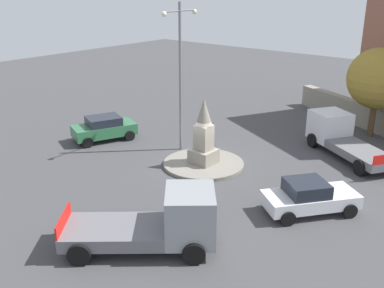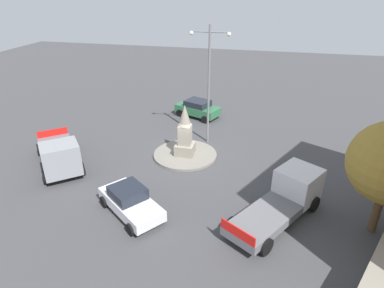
{
  "view_description": "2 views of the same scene",
  "coord_description": "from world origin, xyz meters",
  "px_view_note": "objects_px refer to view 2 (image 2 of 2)",
  "views": [
    {
      "loc": [
        17.69,
        13.76,
        9.48
      ],
      "look_at": [
        0.61,
        -0.31,
        1.34
      ],
      "focal_mm": 41.53,
      "sensor_mm": 36.0,
      "label": 1
    },
    {
      "loc": [
        -5.09,
        19.59,
        11.01
      ],
      "look_at": [
        -0.7,
        0.88,
        1.42
      ],
      "focal_mm": 30.81,
      "sensor_mm": 36.0,
      "label": 2
    }
  ],
  "objects_px": {
    "streetlamp": "(209,76)",
    "car_green_parked_right": "(198,108)",
    "truck_grey_passing": "(59,155)",
    "monument": "(185,133)",
    "truck_white_parked_left": "(286,197)",
    "car_white_waiting": "(130,201)"
  },
  "relations": [
    {
      "from": "monument",
      "to": "car_green_parked_right",
      "type": "relative_size",
      "value": 0.85
    },
    {
      "from": "streetlamp",
      "to": "car_green_parked_right",
      "type": "distance_m",
      "value": 6.67
    },
    {
      "from": "monument",
      "to": "car_white_waiting",
      "type": "distance_m",
      "value": 6.93
    },
    {
      "from": "car_white_waiting",
      "to": "truck_white_parked_left",
      "type": "relative_size",
      "value": 0.68
    },
    {
      "from": "car_white_waiting",
      "to": "truck_grey_passing",
      "type": "bearing_deg",
      "value": -26.96
    },
    {
      "from": "car_green_parked_right",
      "to": "truck_grey_passing",
      "type": "xyz_separation_m",
      "value": [
        6.55,
        11.07,
        0.28
      ]
    },
    {
      "from": "car_green_parked_right",
      "to": "truck_white_parked_left",
      "type": "distance_m",
      "value": 14.36
    },
    {
      "from": "streetlamp",
      "to": "truck_grey_passing",
      "type": "bearing_deg",
      "value": 36.75
    },
    {
      "from": "monument",
      "to": "truck_grey_passing",
      "type": "height_order",
      "value": "monument"
    },
    {
      "from": "streetlamp",
      "to": "truck_white_parked_left",
      "type": "distance_m",
      "value": 10.15
    },
    {
      "from": "truck_grey_passing",
      "to": "monument",
      "type": "bearing_deg",
      "value": -153.19
    },
    {
      "from": "car_green_parked_right",
      "to": "car_white_waiting",
      "type": "distance_m",
      "value": 14.16
    },
    {
      "from": "car_green_parked_right",
      "to": "truck_grey_passing",
      "type": "distance_m",
      "value": 12.87
    },
    {
      "from": "streetlamp",
      "to": "truck_grey_passing",
      "type": "xyz_separation_m",
      "value": [
        8.37,
        6.25,
        -3.95
      ]
    },
    {
      "from": "car_green_parked_right",
      "to": "streetlamp",
      "type": "bearing_deg",
      "value": 110.69
    },
    {
      "from": "streetlamp",
      "to": "truck_grey_passing",
      "type": "distance_m",
      "value": 11.17
    },
    {
      "from": "truck_grey_passing",
      "to": "truck_white_parked_left",
      "type": "xyz_separation_m",
      "value": [
        -13.88,
        1.27,
        -0.05
      ]
    },
    {
      "from": "car_green_parked_right",
      "to": "truck_white_parked_left",
      "type": "relative_size",
      "value": 0.68
    },
    {
      "from": "car_white_waiting",
      "to": "truck_white_parked_left",
      "type": "height_order",
      "value": "truck_white_parked_left"
    },
    {
      "from": "streetlamp",
      "to": "monument",
      "type": "bearing_deg",
      "value": 66.9
    },
    {
      "from": "truck_grey_passing",
      "to": "streetlamp",
      "type": "bearing_deg",
      "value": -143.25
    },
    {
      "from": "monument",
      "to": "truck_white_parked_left",
      "type": "relative_size",
      "value": 0.58
    }
  ]
}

